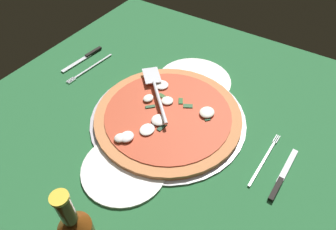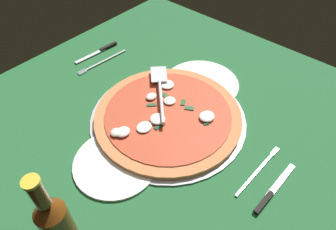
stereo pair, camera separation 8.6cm
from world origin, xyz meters
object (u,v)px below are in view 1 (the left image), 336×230
Objects in this scene: dinner_plate_right at (193,81)px; pizza_server at (156,91)px; pizza at (168,115)px; dinner_plate_left at (125,168)px; place_setting_far at (88,63)px; place_setting_near at (273,170)px.

dinner_plate_right is 15.25cm from pizza_server.
pizza is 8.92cm from pizza_server.
dinner_plate_left is at bearing 151.05° from pizza_server.
pizza_server is 0.92× the size of place_setting_far.
pizza is at bearing -173.43° from dinner_plate_right.
place_setting_far is (2.60, 30.84, -3.87)cm from pizza_server.
pizza is 2.09× the size of pizza_server.
place_setting_near is (-19.22, -33.68, -0.15)cm from dinner_plate_right.
pizza_server is at bearing 84.66° from place_setting_near.
pizza reaches higher than dinner_plate_right.
place_setting_near and place_setting_far have the same top height.
place_setting_far is (-11.34, 35.79, -0.15)cm from dinner_plate_right.
pizza is at bearing 91.51° from place_setting_near.
dinner_plate_right is 37.54cm from place_setting_far.
dinner_plate_right is 38.78cm from place_setting_near.
dinner_plate_left is 26.36cm from pizza_server.
place_setting_far reaches higher than dinner_plate_right.
place_setting_near reaches higher than dinner_plate_left.
dinner_plate_right is at bearing -64.89° from pizza_server.
place_setting_near is at bearing -90.93° from pizza.
place_setting_near is (-0.51, -31.53, -1.36)cm from pizza.
place_setting_far is at bearing 107.58° from dinner_plate_right.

